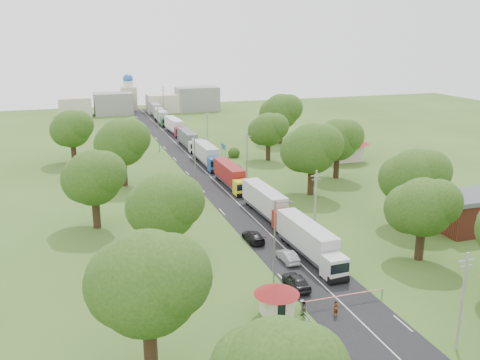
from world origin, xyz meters
name	(u,v)px	position (x,y,z in m)	size (l,w,h in m)	color
ground	(258,222)	(0.00, 0.00, 0.00)	(260.00, 260.00, 0.00)	#36511B
road	(219,185)	(0.00, 20.00, 0.00)	(8.00, 200.00, 0.04)	black
boom_barrier	(331,298)	(-1.36, -25.00, 0.89)	(9.22, 0.35, 1.18)	slate
guard_booth	(277,296)	(-7.20, -25.00, 2.16)	(4.40, 4.40, 3.45)	beige
info_sign	(224,149)	(5.20, 35.00, 3.00)	(0.12, 3.10, 4.10)	slate
pole_0	(462,300)	(5.50, -35.00, 4.68)	(1.60, 0.24, 9.00)	gray
pole_1	(315,202)	(5.50, -7.00, 4.68)	(1.60, 0.24, 9.00)	gray
pole_2	(247,156)	(5.50, 21.00, 4.68)	(1.60, 0.24, 9.00)	gray
pole_3	(207,130)	(5.50, 49.00, 4.68)	(1.60, 0.24, 9.00)	gray
pole_4	(182,112)	(5.50, 77.00, 4.68)	(1.60, 0.24, 9.00)	gray
pole_5	(163,100)	(5.50, 105.00, 4.68)	(1.60, 0.24, 9.00)	gray
lamp_0	(276,241)	(-5.35, -20.00, 5.55)	(2.03, 0.22, 10.00)	slate
lamp_1	(196,164)	(-5.35, 15.00, 5.55)	(2.03, 0.22, 10.00)	slate
lamp_2	(159,128)	(-5.35, 50.00, 5.55)	(2.03, 0.22, 10.00)	slate
tree_2	(423,207)	(13.99, -17.86, 6.60)	(8.00, 8.00, 10.10)	#382616
tree_3	(415,176)	(19.99, -7.84, 7.22)	(8.80, 8.80, 11.07)	#382616
tree_4	(312,148)	(12.99, 10.17, 7.85)	(9.60, 9.60, 12.05)	#382616
tree_5	(337,140)	(21.99, 18.16, 7.22)	(8.80, 8.80, 11.07)	#382616
tree_6	(268,129)	(14.99, 35.14, 6.60)	(8.00, 8.00, 10.10)	#382616
tree_7	(281,111)	(23.99, 50.17, 7.85)	(9.60, 9.60, 12.05)	#382616
tree_9	(147,282)	(-20.01, -29.83, 7.85)	(9.60, 9.60, 12.05)	#382616
tree_10	(164,205)	(-15.01, -9.84, 7.22)	(8.80, 8.80, 11.07)	#382616
tree_11	(93,177)	(-22.01, 5.16, 7.22)	(8.80, 8.80, 11.07)	#382616
tree_12	(122,142)	(-16.01, 25.17, 7.85)	(9.60, 9.60, 12.05)	#382616
tree_13	(72,129)	(-24.01, 45.16, 7.22)	(8.80, 8.80, 11.07)	#382616
house_brick	(468,213)	(26.00, -12.00, 2.65)	(8.60, 6.60, 5.20)	maroon
house_cream	(344,143)	(30.00, 30.00, 3.64)	(10.08, 10.08, 5.80)	beige
distant_town	(146,103)	(0.68, 110.00, 3.49)	(52.00, 8.00, 8.00)	gray
church	(129,95)	(-4.00, 118.00, 5.39)	(5.00, 5.00, 12.30)	beige
truck_0	(310,241)	(1.71, -13.54, 2.17)	(3.00, 14.77, 4.08)	silver
truck_1	(267,202)	(2.11, 2.06, 2.15)	(2.92, 14.66, 4.06)	#AD1813
truck_2	(230,175)	(1.67, 18.72, 2.04)	(2.57, 13.86, 3.84)	yellow
truck_3	(207,154)	(1.68, 35.31, 2.21)	(2.64, 15.04, 4.17)	#1B5AA6
truck_4	(188,139)	(1.79, 52.55, 2.02)	(2.48, 13.76, 3.81)	silver
truck_5	(175,126)	(2.26, 70.74, 2.08)	(3.01, 14.20, 3.92)	maroon
truck_6	(162,117)	(1.78, 87.68, 2.08)	(2.70, 14.16, 3.92)	#26662D
truck_7	(155,109)	(2.33, 103.43, 2.14)	(2.56, 14.54, 4.03)	#ADADAD
car_lane_front	(296,281)	(-3.00, -20.26, 0.78)	(1.84, 4.57, 1.56)	black
car_lane_mid	(288,257)	(-1.24, -13.79, 0.67)	(1.42, 4.07, 1.34)	#999CA1
car_lane_rear	(253,237)	(-3.00, -6.57, 0.68)	(1.90, 4.66, 1.35)	black
car_verge_near	(261,189)	(5.50, 13.65, 0.67)	(2.22, 4.82, 1.34)	white
car_verge_far	(236,168)	(5.50, 27.82, 0.83)	(1.95, 4.86, 1.66)	slate
pedestrian_near	(336,309)	(-1.82, -26.90, 0.79)	(0.57, 0.38, 1.57)	gray
pedestrian_booth	(304,310)	(-4.80, -26.00, 0.80)	(0.78, 0.61, 1.60)	gray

